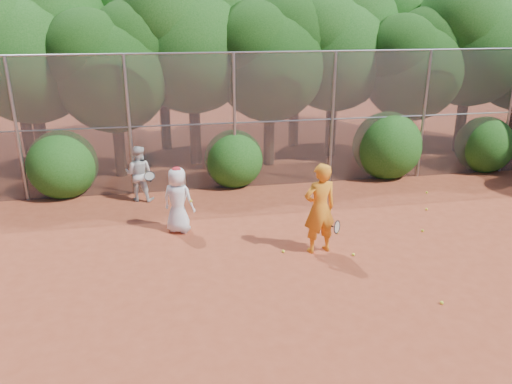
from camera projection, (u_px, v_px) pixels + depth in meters
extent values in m
plane|color=#923921|center=(328.00, 283.00, 9.93)|extent=(80.00, 80.00, 0.00)
cylinder|color=gray|center=(17.00, 131.00, 13.60)|extent=(0.09, 0.09, 4.00)
cylinder|color=gray|center=(130.00, 127.00, 14.11)|extent=(0.09, 0.09, 4.00)
cylinder|color=gray|center=(235.00, 123.00, 14.62)|extent=(0.09, 0.09, 4.00)
cylinder|color=gray|center=(332.00, 119.00, 15.12)|extent=(0.09, 0.09, 4.00)
cylinder|color=gray|center=(424.00, 116.00, 15.63)|extent=(0.09, 0.09, 4.00)
cylinder|color=gray|center=(510.00, 112.00, 16.14)|extent=(0.09, 0.09, 4.00)
cylinder|color=gray|center=(268.00, 52.00, 14.10)|extent=(20.00, 0.05, 0.05)
cylinder|color=gray|center=(268.00, 122.00, 14.79)|extent=(20.00, 0.04, 0.04)
cube|color=slate|center=(268.00, 122.00, 14.79)|extent=(20.00, 0.02, 4.00)
cylinder|color=black|center=(41.00, 136.00, 16.16)|extent=(0.38, 0.38, 2.52)
sphere|color=#174A12|center=(29.00, 58.00, 15.32)|extent=(4.03, 4.03, 4.03)
sphere|color=#174A12|center=(55.00, 23.00, 15.48)|extent=(3.23, 3.23, 3.23)
cylinder|color=black|center=(119.00, 143.00, 16.00)|extent=(0.36, 0.36, 2.17)
sphere|color=black|center=(113.00, 76.00, 15.27)|extent=(3.47, 3.47, 3.47)
sphere|color=black|center=(134.00, 46.00, 15.41)|extent=(2.78, 2.78, 2.78)
sphere|color=black|center=(88.00, 54.00, 14.69)|extent=(2.60, 2.60, 2.60)
cylinder|color=black|center=(195.00, 126.00, 17.26)|extent=(0.39, 0.39, 2.66)
sphere|color=#174A12|center=(192.00, 48.00, 16.37)|extent=(4.26, 4.26, 4.26)
sphere|color=#174A12|center=(215.00, 14.00, 16.54)|extent=(3.40, 3.40, 3.40)
sphere|color=#174A12|center=(167.00, 21.00, 15.65)|extent=(3.19, 3.19, 3.19)
cylinder|color=black|center=(269.00, 133.00, 17.20)|extent=(0.37, 0.37, 2.27)
sphere|color=black|center=(270.00, 66.00, 16.43)|extent=(3.64, 3.64, 3.64)
sphere|color=black|center=(289.00, 37.00, 16.58)|extent=(2.91, 2.91, 2.91)
sphere|color=black|center=(252.00, 44.00, 15.82)|extent=(2.73, 2.73, 2.73)
cylinder|color=black|center=(331.00, 122.00, 18.33)|extent=(0.38, 0.38, 2.45)
sphere|color=#174A12|center=(335.00, 55.00, 17.51)|extent=(3.92, 3.92, 3.92)
sphere|color=#174A12|center=(354.00, 25.00, 17.66)|extent=(3.14, 3.14, 3.14)
sphere|color=#174A12|center=(319.00, 32.00, 16.85)|extent=(2.94, 2.94, 2.94)
cylinder|color=black|center=(406.00, 130.00, 17.89)|extent=(0.36, 0.36, 2.10)
sphere|color=black|center=(412.00, 72.00, 17.18)|extent=(3.36, 3.36, 3.36)
sphere|color=black|center=(429.00, 46.00, 17.32)|extent=(2.69, 2.69, 2.69)
sphere|color=black|center=(402.00, 53.00, 16.62)|extent=(2.52, 2.52, 2.52)
cylinder|color=black|center=(461.00, 118.00, 18.78)|extent=(0.39, 0.39, 2.59)
sphere|color=#174A12|center=(471.00, 48.00, 17.91)|extent=(4.14, 4.14, 4.14)
sphere|color=#174A12|center=(490.00, 17.00, 18.08)|extent=(3.32, 3.32, 3.32)
sphere|color=#174A12|center=(461.00, 24.00, 17.22)|extent=(3.11, 3.11, 3.11)
cylinder|color=black|center=(25.00, 121.00, 18.10)|extent=(0.39, 0.39, 2.62)
sphere|color=#174A12|center=(14.00, 48.00, 17.22)|extent=(4.20, 4.20, 4.20)
sphere|color=#174A12|center=(37.00, 15.00, 17.39)|extent=(3.36, 3.36, 3.36)
cylinder|color=black|center=(165.00, 113.00, 19.10)|extent=(0.40, 0.40, 2.80)
sphere|color=#174A12|center=(160.00, 38.00, 18.16)|extent=(4.48, 4.48, 4.48)
sphere|color=#174A12|center=(183.00, 6.00, 18.34)|extent=(3.58, 3.58, 3.58)
sphere|color=#174A12|center=(136.00, 12.00, 17.41)|extent=(3.36, 3.36, 3.36)
cylinder|color=black|center=(294.00, 114.00, 19.63)|extent=(0.38, 0.38, 2.52)
sphere|color=#174A12|center=(295.00, 49.00, 18.78)|extent=(4.03, 4.03, 4.03)
sphere|color=#174A12|center=(314.00, 20.00, 18.94)|extent=(3.23, 3.23, 3.23)
sphere|color=#174A12|center=(279.00, 27.00, 18.10)|extent=(3.02, 3.02, 3.02)
cylinder|color=black|center=(394.00, 105.00, 20.91)|extent=(0.40, 0.40, 2.73)
sphere|color=#174A12|center=(401.00, 38.00, 19.99)|extent=(4.37, 4.37, 4.37)
sphere|color=#174A12|center=(419.00, 9.00, 20.16)|extent=(3.49, 3.49, 3.49)
sphere|color=#174A12|center=(388.00, 15.00, 19.26)|extent=(3.28, 3.28, 3.28)
sphere|color=#174A12|center=(62.00, 162.00, 14.39)|extent=(2.00, 2.00, 2.00)
sphere|color=#174A12|center=(234.00, 156.00, 15.27)|extent=(1.80, 1.80, 1.80)
sphere|color=#174A12|center=(387.00, 143.00, 16.05)|extent=(2.20, 2.20, 2.20)
sphere|color=#174A12|center=(485.00, 142.00, 16.69)|extent=(1.90, 1.90, 1.90)
imported|color=orange|center=(320.00, 209.00, 10.90)|extent=(0.82, 0.61, 2.06)
torus|color=black|center=(337.00, 227.00, 10.91)|extent=(0.25, 0.25, 0.30)
cylinder|color=black|center=(328.00, 226.00, 11.03)|extent=(0.23, 0.22, 0.05)
imported|color=white|center=(178.00, 200.00, 11.99)|extent=(0.95, 0.84, 1.63)
ellipsoid|color=red|center=(176.00, 170.00, 11.73)|extent=(0.22, 0.22, 0.13)
sphere|color=yellow|center=(191.00, 201.00, 11.84)|extent=(0.07, 0.07, 0.07)
imported|color=silver|center=(139.00, 173.00, 14.00)|extent=(0.90, 0.78, 1.59)
torus|color=black|center=(149.00, 176.00, 13.77)|extent=(0.32, 0.25, 0.24)
cylinder|color=black|center=(150.00, 179.00, 13.97)|extent=(0.05, 0.23, 0.22)
sphere|color=yellow|center=(353.00, 254.00, 11.02)|extent=(0.07, 0.07, 0.07)
sphere|color=yellow|center=(426.00, 209.00, 13.52)|extent=(0.07, 0.07, 0.07)
sphere|color=yellow|center=(442.00, 303.00, 9.20)|extent=(0.07, 0.07, 0.07)
sphere|color=yellow|center=(423.00, 231.00, 12.21)|extent=(0.07, 0.07, 0.07)
sphere|color=yellow|center=(283.00, 251.00, 11.16)|extent=(0.07, 0.07, 0.07)
sphere|color=yellow|center=(427.00, 192.00, 14.75)|extent=(0.07, 0.07, 0.07)
sphere|color=yellow|center=(337.00, 232.00, 12.11)|extent=(0.07, 0.07, 0.07)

